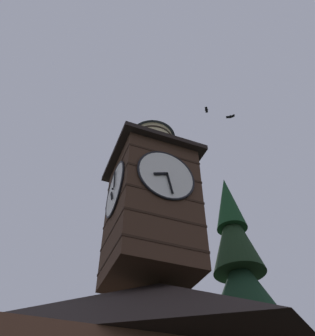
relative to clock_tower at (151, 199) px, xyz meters
name	(u,v)px	position (x,y,z in m)	size (l,w,h in m)	color
clock_tower	(151,199)	(0.00, 0.00, 0.00)	(4.11, 4.11, 9.26)	#422B1E
flying_bird_high	(206,110)	(-4.91, -1.70, 10.99)	(0.46, 0.55, 0.15)	black
flying_bird_low	(230,117)	(-5.12, 0.52, 7.73)	(0.54, 0.48, 0.14)	black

